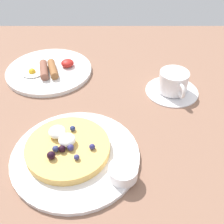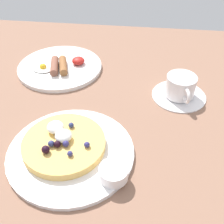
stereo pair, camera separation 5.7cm
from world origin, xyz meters
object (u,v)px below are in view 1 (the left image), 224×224
breakfast_plate (50,71)px  coffee_saucer (172,91)px  pancake_plate (76,156)px  syrup_ramekin (123,172)px  coffee_cup (174,81)px

breakfast_plate → coffee_saucer: 36.49cm
pancake_plate → syrup_ramekin: 11.37cm
pancake_plate → coffee_cup: size_ratio=2.53×
pancake_plate → coffee_cup: bearing=43.9°
coffee_cup → breakfast_plate: bearing=164.3°
pancake_plate → breakfast_plate: (-11.18, 32.98, 0.08)cm
coffee_saucer → syrup_ramekin: bearing=-116.3°
syrup_ramekin → coffee_saucer: bearing=63.7°
pancake_plate → coffee_cup: (24.02, 23.10, 3.04)cm
coffee_saucer → coffee_cup: size_ratio=1.35×
syrup_ramekin → coffee_cup: bearing=63.5°
pancake_plate → breakfast_plate: bearing=108.7°
breakfast_plate → coffee_saucer: (35.17, -9.72, -0.25)cm
syrup_ramekin → pancake_plate: bearing=150.0°
coffee_saucer → pancake_plate: bearing=-135.9°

